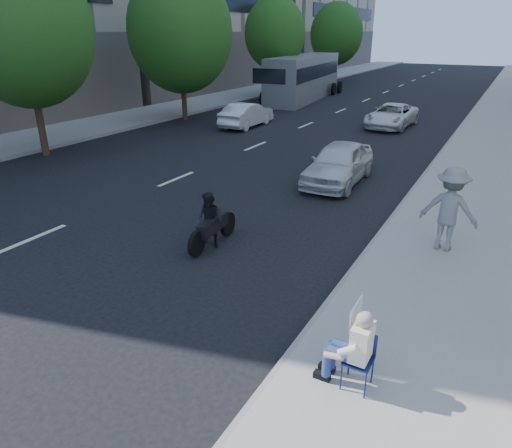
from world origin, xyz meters
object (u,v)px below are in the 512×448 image
Objects in this scene: white_sedan_near at (339,163)px; white_sedan_far at (392,116)px; motorcycle at (211,223)px; bus at (304,78)px; seated_protester at (353,343)px; jogger at (449,209)px; white_sedan_mid at (247,115)px.

white_sedan_near is 0.92× the size of white_sedan_far.
motorcycle is 0.17× the size of bus.
jogger is (0.50, 5.56, 0.30)m from seated_protester.
motorcycle is (-0.06, -17.94, -0.00)m from white_sedan_far.
seated_protester is at bearing -75.53° from white_sedan_far.
seated_protester is 0.28× the size of white_sedan_far.
white_sedan_mid is 8.21m from white_sedan_far.
white_sedan_far is at bearing 102.34° from seated_protester.
motorcycle is at bearing -88.05° from white_sedan_far.
jogger reaches higher than white_sedan_mid.
jogger is at bearing 19.63° from motorcycle.
motorcycle reaches higher than white_sedan_mid.
white_sedan_mid reaches higher than white_sedan_far.
jogger reaches higher than white_sedan_near.
motorcycle is at bearing 27.38° from jogger.
bus is (-13.68, 29.44, 0.76)m from seated_protester.
bus is (-1.83, 12.22, 0.96)m from white_sedan_mid.
jogger is at bearing -46.90° from white_sedan_near.
white_sedan_near is at bearing 110.76° from seated_protester.
white_sedan_near is at bearing -69.76° from bus.
motorcycle is at bearing -77.74° from bus.
jogger is at bearing -69.64° from white_sedan_far.
white_sedan_mid is at bearing 124.52° from seated_protester.
bus reaches higher than white_sedan_far.
seated_protester is 5.59m from jogger.
white_sedan_far is 17.94m from motorcycle.
jogger is 5.97m from white_sedan_near.
white_sedan_mid is 0.33× the size of bus.
bus is at bearing 114.92° from seated_protester.
jogger is at bearing 135.64° from white_sedan_mid.
white_sedan_near is 11.38m from white_sedan_far.
seated_protester is at bearing -39.25° from motorcycle.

